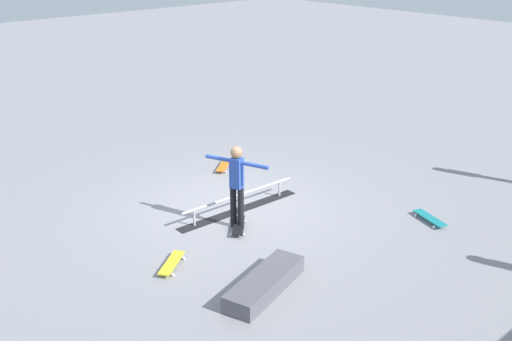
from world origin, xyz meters
name	(u,v)px	position (x,y,z in m)	size (l,w,h in m)	color
ground_plane	(233,209)	(0.00, 0.00, 0.00)	(60.00, 60.00, 0.00)	gray
grind_rail	(239,203)	(-0.05, 0.14, 0.16)	(2.86, 0.33, 0.36)	black
skate_ledge	(265,283)	(1.55, 2.61, 0.14)	(1.69, 0.50, 0.27)	#595960
skater_main	(237,181)	(0.46, 0.67, 0.93)	(0.50, 1.24, 1.60)	black
skateboard_main	(239,225)	(0.49, 0.74, 0.07)	(0.70, 0.72, 0.09)	black
loose_skateboard_yellow	(172,263)	(2.21, 1.06, 0.07)	(0.77, 0.63, 0.09)	yellow
loose_skateboard_orange	(224,165)	(-1.28, -1.86, 0.07)	(0.75, 0.65, 0.09)	orange
loose_skateboard_teal	(430,218)	(-2.43, 2.96, 0.07)	(0.44, 0.82, 0.09)	teal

